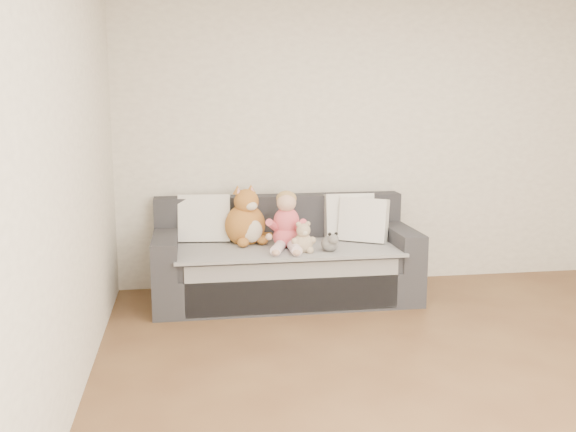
# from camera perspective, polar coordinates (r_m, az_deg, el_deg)

# --- Properties ---
(room_shell) EXTENTS (5.00, 5.00, 5.00)m
(room_shell) POSITION_cam_1_polar(r_m,az_deg,el_deg) (4.00, 14.90, 4.43)
(room_shell) COLOR brown
(room_shell) RESTS_ON ground
(sofa) EXTENTS (2.20, 0.94, 0.85)m
(sofa) POSITION_cam_1_polar(r_m,az_deg,el_deg) (5.51, -0.31, -4.16)
(sofa) COLOR #29292E
(sofa) RESTS_ON ground
(cushion_left) EXTENTS (0.46, 0.24, 0.42)m
(cushion_left) POSITION_cam_1_polar(r_m,az_deg,el_deg) (5.60, -7.44, -0.18)
(cushion_left) COLOR silver
(cushion_left) RESTS_ON sofa
(cushion_right_back) EXTENTS (0.43, 0.20, 0.41)m
(cushion_right_back) POSITION_cam_1_polar(r_m,az_deg,el_deg) (5.71, 5.46, 0.00)
(cushion_right_back) COLOR silver
(cushion_right_back) RESTS_ON sofa
(cushion_right_front) EXTENTS (0.45, 0.37, 0.39)m
(cushion_right_front) POSITION_cam_1_polar(r_m,az_deg,el_deg) (5.58, 6.74, -0.35)
(cushion_right_front) COLOR silver
(cushion_right_front) RESTS_ON sofa
(toddler) EXTENTS (0.34, 0.49, 0.48)m
(toddler) POSITION_cam_1_polar(r_m,az_deg,el_deg) (5.29, -0.15, -0.74)
(toddler) COLOR #DA4C66
(toddler) RESTS_ON sofa
(plush_cat) EXTENTS (0.42, 0.42, 0.53)m
(plush_cat) POSITION_cam_1_polar(r_m,az_deg,el_deg) (5.47, -3.73, -0.47)
(plush_cat) COLOR #AA7025
(plush_cat) RESTS_ON sofa
(teddy_bear) EXTENTS (0.20, 0.15, 0.26)m
(teddy_bear) POSITION_cam_1_polar(r_m,az_deg,el_deg) (5.15, 1.37, -2.14)
(teddy_bear) COLOR tan
(teddy_bear) RESTS_ON sofa
(plush_cow) EXTENTS (0.14, 0.21, 0.17)m
(plush_cow) POSITION_cam_1_polar(r_m,az_deg,el_deg) (5.21, 3.78, -2.40)
(plush_cow) COLOR white
(plush_cow) RESTS_ON sofa
(sippy_cup) EXTENTS (0.11, 0.09, 0.12)m
(sippy_cup) POSITION_cam_1_polar(r_m,az_deg,el_deg) (5.29, 0.94, -2.25)
(sippy_cup) COLOR #653592
(sippy_cup) RESTS_ON sofa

